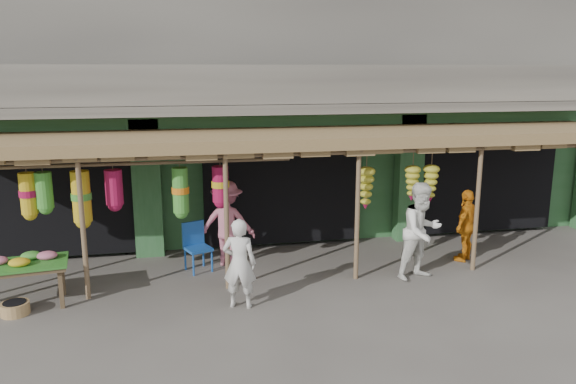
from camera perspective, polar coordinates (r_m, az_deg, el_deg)
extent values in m
plane|color=#514C47|center=(11.14, 1.61, -8.76)|extent=(80.00, 80.00, 0.00)
cube|color=gray|center=(15.32, -2.61, 16.09)|extent=(16.00, 6.00, 4.00)
cube|color=#2D6033|center=(15.65, -2.57, 3.16)|extent=(16.00, 5.70, 3.00)
cube|color=gray|center=(12.02, -0.07, 8.51)|extent=(16.00, 0.90, 0.22)
cube|color=gray|center=(11.60, 0.32, 10.84)|extent=(16.00, 0.10, 0.80)
cube|color=#2D6033|center=(12.44, -0.43, 7.03)|extent=(16.00, 0.35, 0.35)
cube|color=yellow|center=(12.44, -23.72, 5.52)|extent=(1.70, 0.06, 0.55)
cube|color=#B21414|center=(12.40, -23.76, 5.49)|extent=(1.30, 0.02, 0.30)
cube|color=black|center=(13.65, -22.32, 0.20)|extent=(3.60, 2.00, 2.50)
cube|color=black|center=(13.59, -1.18, 1.10)|extent=(3.60, 2.00, 2.50)
cube|color=black|center=(15.26, 17.64, 1.77)|extent=(3.60, 2.00, 2.50)
cube|color=#2D6033|center=(12.44, -14.12, 0.36)|extent=(0.60, 0.35, 3.00)
cube|color=#2D6033|center=(13.52, 12.17, 1.41)|extent=(0.60, 0.35, 3.00)
cylinder|color=brown|center=(10.42, -20.11, -3.51)|extent=(0.09, 0.09, 2.60)
cylinder|color=brown|center=(10.32, -6.26, -2.96)|extent=(0.09, 0.09, 2.60)
cylinder|color=brown|center=(10.81, 7.06, -2.26)|extent=(0.09, 0.09, 2.60)
cylinder|color=brown|center=(11.82, 18.65, -1.55)|extent=(0.09, 0.09, 2.60)
cylinder|color=brown|center=(10.25, 0.58, 3.88)|extent=(12.90, 0.08, 0.08)
cylinder|color=brown|center=(10.47, -14.80, 2.81)|extent=(5.50, 0.06, 0.06)
cube|color=brown|center=(11.34, 0.67, 5.63)|extent=(14.00, 2.70, 0.22)
cube|color=brown|center=(10.46, -22.05, -9.20)|extent=(0.08, 0.08, 0.67)
cube|color=brown|center=(11.04, -21.92, -8.04)|extent=(0.08, 0.08, 0.67)
cube|color=brown|center=(10.69, -25.51, -6.92)|extent=(1.56, 1.03, 0.06)
cube|color=#26661E|center=(10.67, -25.54, -6.65)|extent=(1.62, 1.09, 0.03)
ellipsoid|color=gold|center=(10.55, -25.63, -6.45)|extent=(0.35, 0.29, 0.15)
ellipsoid|color=#CD6687|center=(10.72, -23.29, -5.94)|extent=(0.35, 0.29, 0.15)
ellipsoid|color=green|center=(10.83, -24.64, -5.89)|extent=(0.35, 0.29, 0.15)
cylinder|color=#194EA3|center=(11.34, -9.58, -7.33)|extent=(0.04, 0.04, 0.45)
cylinder|color=#194EA3|center=(11.49, -7.73, -6.99)|extent=(0.04, 0.04, 0.45)
cylinder|color=#194EA3|center=(11.69, -10.39, -6.75)|extent=(0.04, 0.04, 0.45)
cylinder|color=#194EA3|center=(11.84, -8.59, -6.43)|extent=(0.04, 0.04, 0.45)
cube|color=#194EA3|center=(11.51, -9.12, -5.71)|extent=(0.61, 0.61, 0.06)
cube|color=#194EA3|center=(11.63, -9.62, -4.16)|extent=(0.45, 0.22, 0.50)
cylinder|color=#A37D4C|center=(10.61, -25.98, -10.59)|extent=(0.51, 0.51, 0.21)
imported|color=silver|center=(9.64, -4.95, -7.24)|extent=(0.66, 0.53, 1.57)
imported|color=white|center=(11.15, 13.43, -3.89)|extent=(1.11, 0.98, 1.91)
imported|color=orange|center=(12.49, 17.67, -3.24)|extent=(0.94, 0.87, 1.55)
imported|color=#C86A7E|center=(11.72, -6.20, -3.16)|extent=(1.28, 0.93, 1.78)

